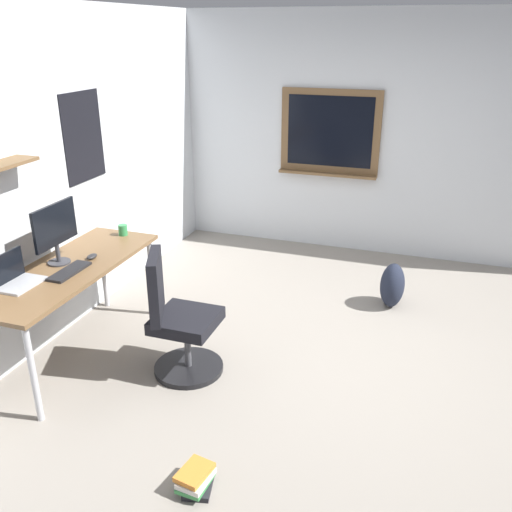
% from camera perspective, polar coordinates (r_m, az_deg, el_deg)
% --- Properties ---
extents(ground_plane, '(5.20, 5.20, 0.00)m').
position_cam_1_polar(ground_plane, '(4.37, 9.66, -10.98)').
color(ground_plane, gray).
rests_on(ground_plane, ground).
extents(wall_back, '(5.00, 0.30, 2.60)m').
position_cam_1_polar(wall_back, '(4.78, -19.72, 8.08)').
color(wall_back, silver).
rests_on(wall_back, ground).
extents(wall_right, '(0.22, 5.00, 2.60)m').
position_cam_1_polar(wall_right, '(6.19, 14.21, 11.73)').
color(wall_right, silver).
rests_on(wall_right, ground).
extents(desk, '(1.66, 0.61, 0.75)m').
position_cam_1_polar(desk, '(4.36, -18.83, -1.92)').
color(desk, brown).
rests_on(desk, ground).
extents(office_chair, '(0.54, 0.56, 0.95)m').
position_cam_1_polar(office_chair, '(4.07, -8.14, -6.89)').
color(office_chair, black).
rests_on(office_chair, ground).
extents(laptop, '(0.31, 0.21, 0.23)m').
position_cam_1_polar(laptop, '(4.14, -23.72, -2.05)').
color(laptop, '#ADAFB5').
rests_on(laptop, desk).
extents(monitor_primary, '(0.46, 0.17, 0.46)m').
position_cam_1_polar(monitor_primary, '(4.32, -20.11, 2.59)').
color(monitor_primary, '#38383D').
rests_on(monitor_primary, desk).
extents(keyboard, '(0.37, 0.13, 0.02)m').
position_cam_1_polar(keyboard, '(4.22, -18.80, -1.51)').
color(keyboard, black).
rests_on(keyboard, desk).
extents(computer_mouse, '(0.10, 0.06, 0.03)m').
position_cam_1_polar(computer_mouse, '(4.42, -16.67, -0.05)').
color(computer_mouse, '#262628').
rests_on(computer_mouse, desk).
extents(coffee_mug, '(0.08, 0.08, 0.09)m').
position_cam_1_polar(coffee_mug, '(4.85, -13.65, 2.64)').
color(coffee_mug, '#338C4C').
rests_on(coffee_mug, desk).
extents(backpack, '(0.32, 0.22, 0.42)m').
position_cam_1_polar(backpack, '(5.21, 13.97, -2.96)').
color(backpack, '#1E2333').
rests_on(backpack, ground).
extents(book_stack_on_floor, '(0.24, 0.21, 0.12)m').
position_cam_1_polar(book_stack_on_floor, '(3.33, -6.23, -22.07)').
color(book_stack_on_floor, black).
rests_on(book_stack_on_floor, ground).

